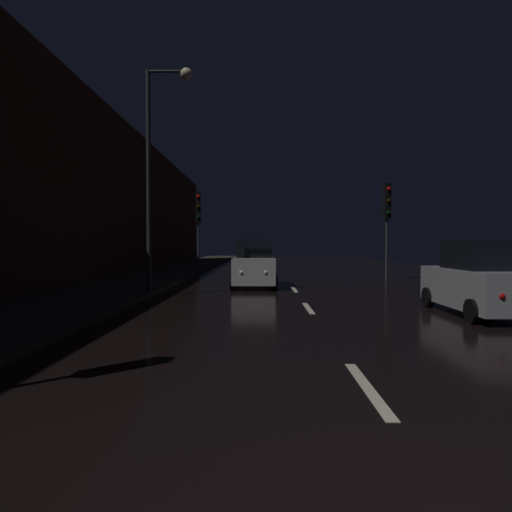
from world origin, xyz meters
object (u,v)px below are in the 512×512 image
at_px(car_approaching_headlights, 254,265).
at_px(car_parked_right_near, 479,281).
at_px(streetlamp_overhead, 160,149).
at_px(traffic_light_far_right, 387,209).
at_px(traffic_light_far_left, 198,214).

bearing_deg(car_approaching_headlights, car_parked_right_near, 38.85).
bearing_deg(car_approaching_headlights, streetlamp_overhead, -41.62).
relative_size(traffic_light_far_right, car_parked_right_near, 1.29).
distance_m(traffic_light_far_right, streetlamp_overhead, 12.82).
relative_size(traffic_light_far_left, car_parked_right_near, 1.29).
bearing_deg(traffic_light_far_right, car_approaching_headlights, -76.26).
relative_size(traffic_light_far_left, car_approaching_headlights, 1.21).
bearing_deg(traffic_light_far_left, streetlamp_overhead, -6.52).
bearing_deg(streetlamp_overhead, car_parked_right_near, -22.23).
height_order(car_approaching_headlights, car_parked_right_near, car_approaching_headlights).
bearing_deg(car_parked_right_near, streetlamp_overhead, 67.77).
height_order(traffic_light_far_right, streetlamp_overhead, streetlamp_overhead).
bearing_deg(streetlamp_overhead, traffic_light_far_left, 91.14).
xyz_separation_m(traffic_light_far_left, traffic_light_far_right, (10.61, -3.45, -0.00)).
relative_size(streetlamp_overhead, car_approaching_headlights, 1.93).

